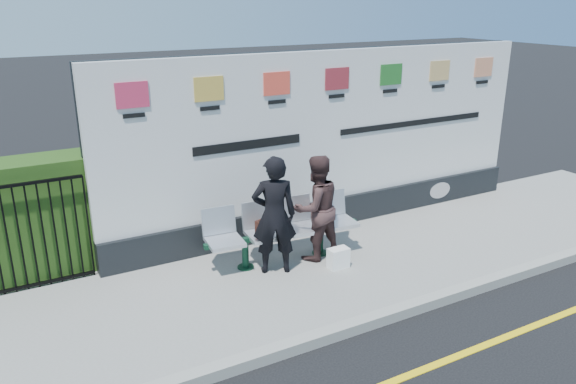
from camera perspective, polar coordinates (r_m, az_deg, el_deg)
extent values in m
plane|color=black|center=(7.16, 18.29, -15.02)|extent=(80.00, 80.00, 0.00)
cube|color=gray|center=(8.74, 6.40, -7.10)|extent=(14.00, 3.00, 0.12)
cube|color=gray|center=(7.71, 12.90, -11.23)|extent=(14.00, 0.18, 0.14)
cube|color=yellow|center=(7.16, 18.30, -14.99)|extent=(14.00, 0.10, 0.01)
cube|color=black|center=(9.90, 4.37, -1.86)|extent=(8.00, 0.30, 0.50)
cube|color=silver|center=(9.46, 4.60, 6.65)|extent=(8.00, 0.14, 2.50)
cube|color=#254414|center=(8.67, -26.84, -2.83)|extent=(2.35, 0.70, 1.70)
imported|color=black|center=(7.95, -1.41, -2.38)|extent=(0.74, 0.62, 1.74)
imported|color=#3B2626|center=(8.40, 2.87, -1.62)|extent=(0.82, 0.65, 1.62)
cube|color=black|center=(8.25, -2.41, -3.51)|extent=(0.30, 0.19, 0.22)
cube|color=white|center=(8.36, 5.13, -6.70)|extent=(0.31, 0.18, 0.31)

